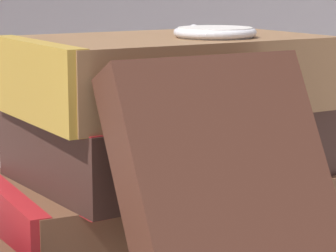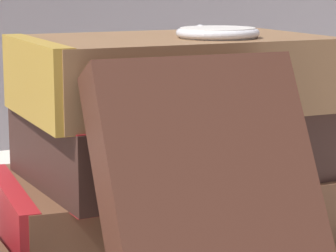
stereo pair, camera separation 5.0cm
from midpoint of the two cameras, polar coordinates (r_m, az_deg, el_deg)
name	(u,v)px [view 2 (the right image)]	position (r m, az deg, el deg)	size (l,w,h in m)	color
book_flat_bottom	(152,211)	(0.51, 1.74, -6.16)	(0.20, 0.13, 0.05)	brown
book_flat_middle	(175,141)	(0.50, 3.41, -1.09)	(0.20, 0.14, 0.04)	#331E19
book_flat_top	(160,74)	(0.48, 2.44, 3.76)	(0.18, 0.12, 0.04)	brown
book_leaning_front	(213,204)	(0.39, 7.02, -5.67)	(0.11, 0.09, 0.13)	#422319
pocket_watch	(217,33)	(0.47, 6.65, 6.65)	(0.05, 0.05, 0.01)	silver
reading_glasses	(47,202)	(0.61, -6.36, -5.45)	(0.10, 0.05, 0.00)	#4C3828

